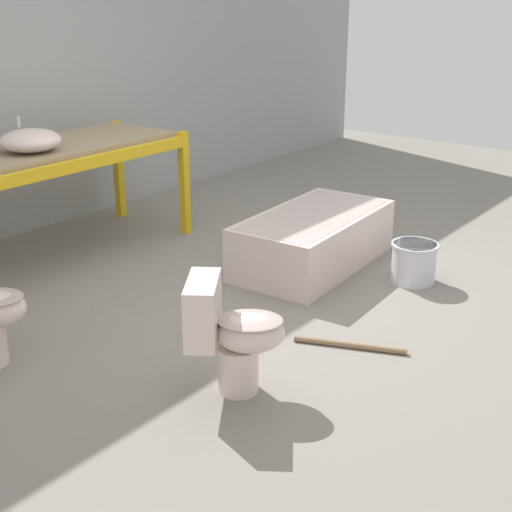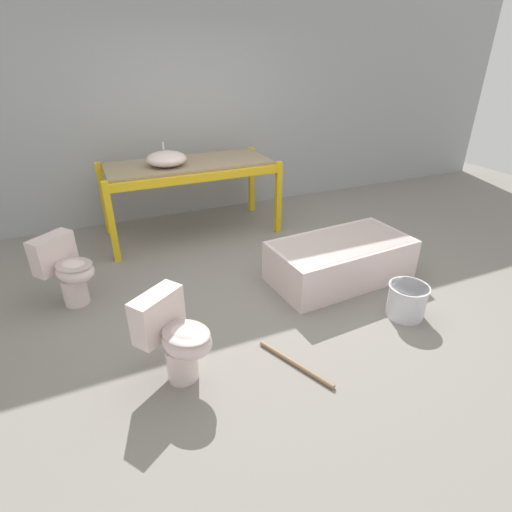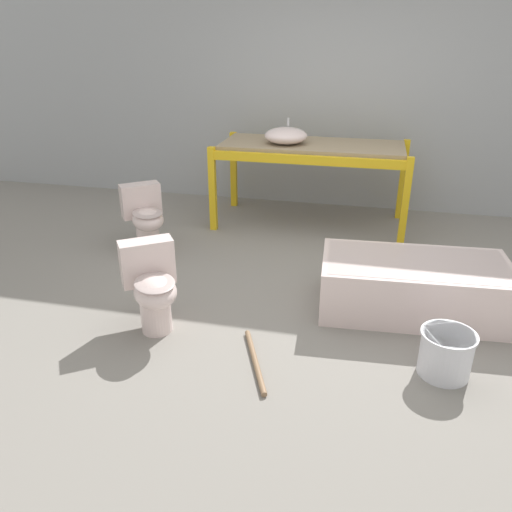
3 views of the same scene
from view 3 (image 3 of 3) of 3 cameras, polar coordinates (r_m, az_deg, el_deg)
The scene contains 9 objects.
ground_plane at distance 4.36m, azimuth 6.47°, elevation -3.37°, with size 12.00×12.00×0.00m, color gray.
warehouse_wall_rear at distance 6.17m, azimuth 10.07°, elevation 20.16°, with size 10.80×0.08×3.20m.
shelving_rack at distance 5.54m, azimuth 6.40°, elevation 11.50°, with size 2.07×0.92×0.91m.
sink_basin at distance 5.46m, azimuth 3.44°, elevation 13.57°, with size 0.46×0.45×0.25m.
bathtub_main at distance 4.04m, azimuth 17.60°, elevation -2.92°, with size 1.46×0.82×0.42m.
toilet_near at distance 3.65m, azimuth -11.73°, elevation -3.35°, with size 0.57×0.62×0.64m.
toilet_far at distance 5.02m, azimuth -12.52°, elevation 4.40°, with size 0.59×0.61×0.64m.
bucket_white at distance 3.43m, azimuth 20.89°, elevation -10.27°, with size 0.35×0.35×0.30m.
loose_pipe at distance 3.38m, azimuth -0.11°, elevation -11.88°, with size 0.30×0.65×0.04m.
Camera 3 is at (0.39, -3.84, 2.02)m, focal length 35.00 mm.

